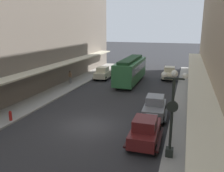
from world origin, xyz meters
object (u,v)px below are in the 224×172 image
Objects in this scene: parked_car_1 at (103,73)px; fire_hydrant at (10,116)px; parked_car_0 at (169,73)px; pedestrian_0 at (196,110)px; pedestrian_3 at (202,158)px; pedestrian_1 at (70,77)px; streetcar at (131,69)px; parked_car_2 at (155,107)px; lamp_post_with_clock at (172,111)px; parked_car_3 at (145,130)px.

parked_car_1 is 5.24× the size of fire_hydrant.
parked_car_0 reaches higher than fire_hydrant.
pedestrian_3 reaches higher than pedestrian_0.
fire_hydrant is 14.70m from pedestrian_3.
pedestrian_1 and pedestrian_3 have the same top height.
pedestrian_3 is at bearing -89.33° from pedestrian_0.
streetcar reaches higher than parked_car_0.
parked_car_2 is at bearing -89.82° from parked_car_0.
pedestrian_1 reaches higher than fire_hydrant.
streetcar is at bearing 69.65° from fire_hydrant.
streetcar is at bearing 23.37° from pedestrian_1.
parked_car_0 is 0.44× the size of streetcar.
parked_car_1 is 17.99m from pedestrian_0.
fire_hydrant is 13.16m from pedestrian_1.
parked_car_1 is at bearing 120.33° from lamp_post_with_clock.
parked_car_3 is 2.57× the size of pedestrian_3.
lamp_post_with_clock reaches higher than fire_hydrant.
parked_car_1 is at bearing 135.22° from pedestrian_0.
pedestrian_0 is (3.37, 0.16, 0.05)m from parked_car_2.
parked_car_0 reaches higher than pedestrian_0.
pedestrian_0 is at bearing 90.67° from pedestrian_3.
parked_car_2 reaches higher than pedestrian_1.
parked_car_1 is 20.03m from parked_car_3.
pedestrian_1 is (-15.84, 8.19, 0.02)m from pedestrian_0.
lamp_post_with_clock reaches higher than pedestrian_1.
parked_car_0 is at bearing 102.41° from pedestrian_0.
parked_car_2 is 3.38m from pedestrian_0.
fire_hydrant is (-1.59, -17.56, -0.38)m from parked_car_1.
streetcar is 1.86× the size of lamp_post_with_clock.
pedestrian_1 is (-3.06, -4.49, 0.07)m from parked_car_1.
streetcar reaches higher than parked_car_1.
parked_car_1 is at bearing 126.21° from parked_car_2.
fire_hydrant is at bearing -110.35° from streetcar.
parked_car_2 is 2.58× the size of pedestrian_1.
pedestrian_0 is at bearing 18.76° from fire_hydrant.
parked_car_0 is at bearing 17.09° from parked_car_1.
streetcar is (-4.99, 16.42, 0.96)m from parked_car_3.
parked_car_3 is 5.22× the size of fire_hydrant.
parked_car_0 is 15.71m from parked_car_2.
streetcar is 14.17m from pedestrian_0.
streetcar reaches higher than pedestrian_1.
lamp_post_with_clock is at bearing -39.51° from parked_car_3.
pedestrian_3 is (1.70, -1.16, -1.97)m from lamp_post_with_clock.
parked_car_3 is at bearing 140.49° from lamp_post_with_clock.
fire_hydrant is (-10.94, -20.43, -0.38)m from parked_car_0.
parked_car_0 is at bearing 30.66° from pedestrian_1.
parked_car_0 is 2.56× the size of pedestrian_1.
pedestrian_3 is (3.46, -7.39, 0.07)m from parked_car_2.
pedestrian_3 is at bearing -66.14° from streetcar.
streetcar reaches higher than pedestrian_3.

